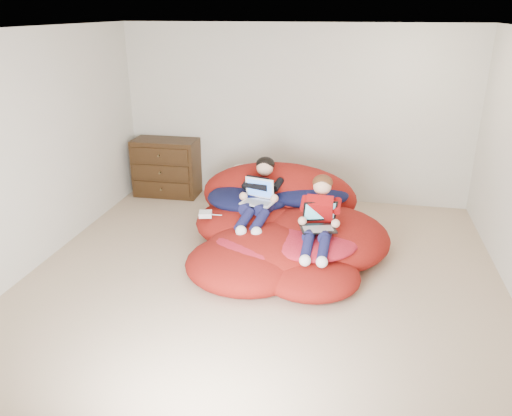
{
  "coord_description": "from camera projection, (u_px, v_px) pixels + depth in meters",
  "views": [
    {
      "loc": [
        0.85,
        -4.58,
        2.67
      ],
      "look_at": [
        -0.11,
        0.24,
        0.7
      ],
      "focal_mm": 35.0,
      "sensor_mm": 36.0,
      "label": 1
    }
  ],
  "objects": [
    {
      "name": "beanbag_pile",
      "position": [
        282.0,
        228.0,
        5.87
      ],
      "size": [
        2.41,
        2.46,
        0.93
      ],
      "color": "maroon",
      "rests_on": "ground"
    },
    {
      "name": "laptop_black",
      "position": [
        319.0,
        221.0,
        5.3
      ],
      "size": [
        0.42,
        0.43,
        0.26
      ],
      "color": "black",
      "rests_on": "younger_boy"
    },
    {
      "name": "dresser",
      "position": [
        167.0,
        167.0,
        7.54
      ],
      "size": [
        0.96,
        0.54,
        0.86
      ],
      "color": "#331F0E",
      "rests_on": "ground"
    },
    {
      "name": "younger_boy",
      "position": [
        319.0,
        215.0,
        5.33
      ],
      "size": [
        0.31,
        1.02,
        0.68
      ],
      "color": "#AF0F10",
      "rests_on": "beanbag_pile"
    },
    {
      "name": "room_shell",
      "position": [
        262.0,
        259.0,
        5.23
      ],
      "size": [
        5.1,
        5.1,
        2.77
      ],
      "color": "tan",
      "rests_on": "ground"
    },
    {
      "name": "laptop_white",
      "position": [
        258.0,
        196.0,
        5.82
      ],
      "size": [
        0.41,
        0.36,
        0.26
      ],
      "color": "white",
      "rests_on": "older_boy"
    },
    {
      "name": "older_boy",
      "position": [
        260.0,
        192.0,
        5.91
      ],
      "size": [
        0.4,
        1.16,
        0.62
      ],
      "color": "black",
      "rests_on": "beanbag_pile"
    },
    {
      "name": "power_adapter",
      "position": [
        206.0,
        214.0,
        5.86
      ],
      "size": [
        0.18,
        0.18,
        0.06
      ],
      "primitive_type": "cube",
      "rotation": [
        0.0,
        0.0,
        0.23
      ],
      "color": "white",
      "rests_on": "beanbag_pile"
    },
    {
      "name": "cream_pillow",
      "position": [
        244.0,
        173.0,
        6.66
      ],
      "size": [
        0.39,
        0.25,
        0.25
      ],
      "primitive_type": "ellipsoid",
      "color": "beige",
      "rests_on": "beanbag_pile"
    }
  ]
}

